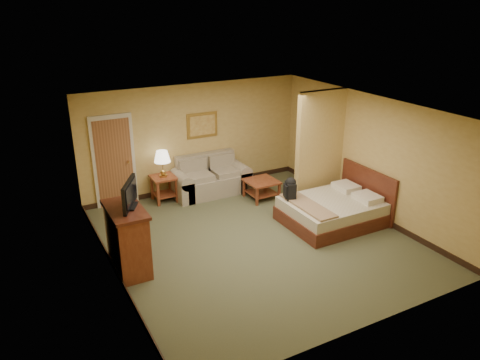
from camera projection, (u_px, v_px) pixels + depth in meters
floor at (256, 240)px, 9.18m from camera, size 6.00×6.00×0.00m
ceiling at (258, 109)px, 8.23m from camera, size 6.00×6.00×0.00m
back_wall at (194, 138)px, 11.17m from camera, size 5.50×0.02×2.60m
left_wall at (109, 207)px, 7.50m from camera, size 0.02×6.00×2.60m
right_wall at (369, 156)px, 9.92m from camera, size 0.02×6.00×2.60m
partition at (320, 148)px, 10.41m from camera, size 1.20×0.15×2.60m
door at (114, 162)px, 10.38m from camera, size 0.94×0.16×2.10m
baseboard at (196, 186)px, 11.61m from camera, size 5.50×0.02×0.12m
loveseat at (211, 181)px, 11.28m from camera, size 1.84×0.85×0.93m
side_table at (164, 185)px, 10.80m from camera, size 0.55×0.55×0.61m
table_lamp at (162, 157)px, 10.55m from camera, size 0.37×0.37×0.61m
coffee_table at (261, 186)px, 10.95m from camera, size 0.71×0.71×0.45m
wall_picture at (202, 125)px, 11.13m from camera, size 0.77×0.04×0.60m
dresser at (128, 239)px, 7.97m from camera, size 0.58×1.10×1.17m
tv at (129, 195)px, 7.72m from camera, size 0.42×0.70×0.47m
bed at (334, 210)px, 9.79m from camera, size 1.94×1.62×1.05m
backpack at (291, 188)px, 9.66m from camera, size 0.26×0.32×0.48m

